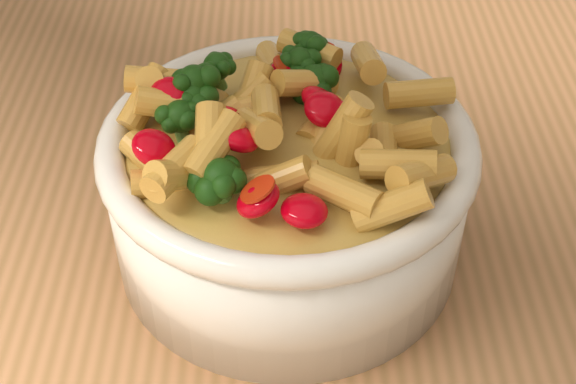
{
  "coord_description": "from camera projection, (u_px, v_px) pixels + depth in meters",
  "views": [
    {
      "loc": [
        0.11,
        -0.43,
        1.32
      ],
      "look_at": [
        0.11,
        -0.03,
        0.95
      ],
      "focal_mm": 50.0,
      "sensor_mm": 36.0,
      "label": 1
    }
  ],
  "objects": [
    {
      "name": "pasta_salad",
      "position": [
        288.0,
        112.0,
        0.5
      ],
      "size": [
        0.2,
        0.2,
        0.04
      ],
      "color": "#E8AF49",
      "rests_on": "serving_bowl"
    },
    {
      "name": "table",
      "position": [
        152.0,
        310.0,
        0.67
      ],
      "size": [
        1.2,
        0.8,
        0.9
      ],
      "color": "#B3784D",
      "rests_on": "ground"
    },
    {
      "name": "serving_bowl",
      "position": [
        288.0,
        191.0,
        0.55
      ],
      "size": [
        0.25,
        0.25,
        0.11
      ],
      "color": "white",
      "rests_on": "table"
    }
  ]
}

